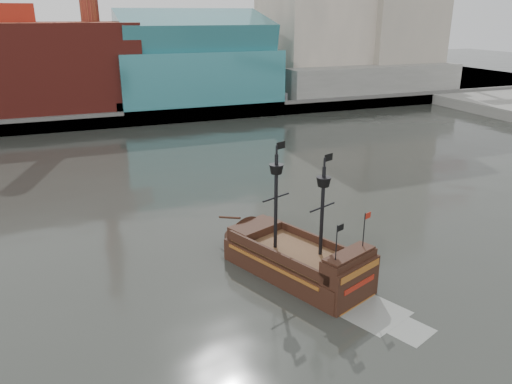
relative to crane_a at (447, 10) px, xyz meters
name	(u,v)px	position (x,y,z in m)	size (l,w,h in m)	color
ground	(330,311)	(-78.63, -82.00, -19.11)	(400.00, 400.00, 0.00)	#252722
promenade_far	(129,95)	(-78.63, 10.00, -18.11)	(220.00, 60.00, 2.00)	slate
seawall	(153,117)	(-78.63, -19.50, -17.81)	(220.00, 1.00, 2.60)	#4C4C49
crane_a	(447,10)	(0.00, 0.00, 0.00)	(22.50, 4.00, 32.25)	slate
crane_b	(448,24)	(9.60, 10.00, -3.54)	(19.10, 4.00, 26.25)	slate
pirate_ship	(298,264)	(-78.56, -77.02, -18.14)	(9.21, 14.88, 10.72)	black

